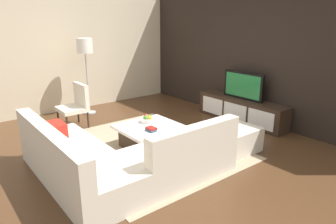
% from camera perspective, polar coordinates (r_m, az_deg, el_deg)
% --- Properties ---
extents(ground_plane, '(14.00, 14.00, 0.00)m').
position_cam_1_polar(ground_plane, '(5.13, -3.65, -7.15)').
color(ground_plane, '#4C301C').
extents(feature_wall_back, '(6.40, 0.12, 2.80)m').
position_cam_1_polar(feature_wall_back, '(6.64, 15.87, 10.34)').
color(feature_wall_back, black).
rests_on(feature_wall_back, ground).
extents(side_wall_left, '(0.12, 5.20, 2.80)m').
position_cam_1_polar(side_wall_left, '(7.64, -16.77, 11.06)').
color(side_wall_left, beige).
rests_on(side_wall_left, ground).
extents(area_rug, '(3.06, 2.51, 0.01)m').
position_cam_1_polar(area_rug, '(5.21, -4.29, -6.74)').
color(area_rug, tan).
rests_on(area_rug, ground).
extents(media_console, '(2.05, 0.44, 0.50)m').
position_cam_1_polar(media_console, '(6.62, 13.53, 0.32)').
color(media_console, '#332319').
rests_on(media_console, ground).
extents(television, '(0.96, 0.06, 0.56)m').
position_cam_1_polar(television, '(6.49, 13.85, 4.82)').
color(television, black).
rests_on(television, media_console).
extents(sectional_couch, '(2.29, 2.32, 0.81)m').
position_cam_1_polar(sectional_couch, '(4.21, -9.61, -8.79)').
color(sectional_couch, beige).
rests_on(sectional_couch, ground).
extents(coffee_table, '(0.93, 0.99, 0.38)m').
position_cam_1_polar(coffee_table, '(5.18, -3.42, -4.48)').
color(coffee_table, '#332319').
rests_on(coffee_table, ground).
extents(accent_chair_near, '(0.57, 0.51, 0.87)m').
position_cam_1_polar(accent_chair_near, '(6.36, -16.77, 1.64)').
color(accent_chair_near, '#332319').
rests_on(accent_chair_near, ground).
extents(floor_lamp, '(0.34, 0.34, 1.70)m').
position_cam_1_polar(floor_lamp, '(7.06, -15.25, 11.11)').
color(floor_lamp, '#A5A5AA').
rests_on(floor_lamp, ground).
extents(ottoman, '(0.70, 0.70, 0.40)m').
position_cam_1_polar(ottoman, '(5.19, 12.10, -4.83)').
color(ottoman, beige).
rests_on(ottoman, ground).
extents(fruit_bowl, '(0.28, 0.28, 0.14)m').
position_cam_1_polar(fruit_bowl, '(5.30, -3.75, -1.35)').
color(fruit_bowl, silver).
rests_on(fruit_bowl, coffee_table).
extents(book_stack, '(0.17, 0.13, 0.06)m').
position_cam_1_polar(book_stack, '(4.88, -3.19, -3.23)').
color(book_stack, '#2D516B').
rests_on(book_stack, coffee_table).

